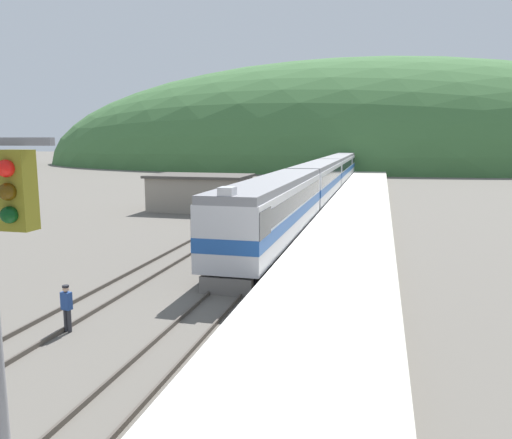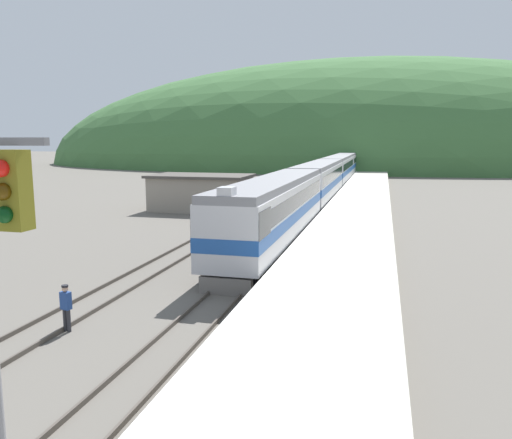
# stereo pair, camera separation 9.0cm
# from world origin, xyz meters

# --- Properties ---
(track_main) EXTENTS (1.52, 180.00, 0.16)m
(track_main) POSITION_xyz_m (0.00, 70.00, 0.08)
(track_main) COLOR #4C443D
(track_main) RESTS_ON ground
(track_siding) EXTENTS (1.52, 180.00, 0.16)m
(track_siding) POSITION_xyz_m (-4.96, 70.00, 0.08)
(track_siding) COLOR #4C443D
(track_siding) RESTS_ON ground
(platform) EXTENTS (5.54, 140.00, 0.91)m
(platform) POSITION_xyz_m (4.39, 50.00, 0.45)
(platform) COLOR #BCB5A5
(platform) RESTS_ON ground
(distant_hills) EXTENTS (171.76, 77.29, 53.15)m
(distant_hills) POSITION_xyz_m (0.00, 128.51, 0.00)
(distant_hills) COLOR #3D6B38
(distant_hills) RESTS_ON ground
(station_shed) EXTENTS (9.36, 5.69, 3.38)m
(station_shed) POSITION_xyz_m (-10.23, 40.94, 1.71)
(station_shed) COLOR gray
(station_shed) RESTS_ON ground
(express_train_lead_car) EXTENTS (3.04, 20.77, 4.64)m
(express_train_lead_car) POSITION_xyz_m (0.00, 26.47, 2.34)
(express_train_lead_car) COLOR black
(express_train_lead_car) RESTS_ON ground
(carriage_second) EXTENTS (3.03, 21.34, 4.28)m
(carriage_second) POSITION_xyz_m (0.00, 48.64, 2.33)
(carriage_second) COLOR black
(carriage_second) RESTS_ON ground
(carriage_third) EXTENTS (3.03, 21.34, 4.28)m
(carriage_third) POSITION_xyz_m (0.00, 70.86, 2.33)
(carriage_third) COLOR black
(carriage_third) RESTS_ON ground
(carriage_fourth) EXTENTS (3.03, 21.34, 4.28)m
(carriage_fourth) POSITION_xyz_m (0.00, 93.09, 2.33)
(carriage_fourth) COLOR black
(carriage_fourth) RESTS_ON ground
(carriage_fifth) EXTENTS (3.03, 21.34, 4.28)m
(carriage_fifth) POSITION_xyz_m (0.00, 115.31, 2.33)
(carriage_fifth) COLOR black
(carriage_fifth) RESTS_ON ground
(track_worker) EXTENTS (0.40, 0.29, 1.67)m
(track_worker) POSITION_xyz_m (-4.09, 11.17, 0.95)
(track_worker) COLOR #2D2D33
(track_worker) RESTS_ON ground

